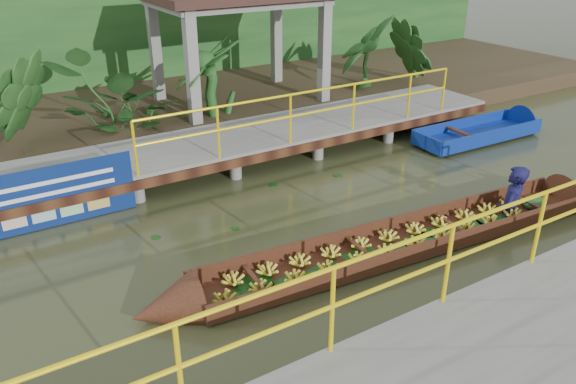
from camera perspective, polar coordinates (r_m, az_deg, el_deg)
ground at (r=8.82m, az=-3.16°, el=-6.00°), size 80.00×80.00×0.00m
land_strip at (r=15.22m, az=-17.04°, el=7.60°), size 30.00×8.00×0.45m
far_dock at (r=11.45m, az=-11.45°, el=3.82°), size 16.00×2.06×1.66m
near_dock at (r=6.70m, az=23.65°, el=-16.94°), size 18.00×2.40×1.73m
pavilion at (r=14.62m, az=-5.12°, el=18.31°), size 4.40×3.00×3.00m
foliage_backdrop at (r=17.22m, az=-20.19°, el=15.24°), size 30.00×0.80×4.00m
vendor_boat at (r=9.22m, az=14.26°, el=-3.34°), size 8.71×1.53×2.14m
moored_blue_boat at (r=14.71m, az=21.05°, el=6.13°), size 3.80×1.11×0.90m
blue_banner at (r=10.00m, az=-24.82°, el=-0.88°), size 3.42×0.04×1.07m
tropical_plants at (r=13.38m, az=-8.60°, el=11.04°), size 14.42×1.42×1.78m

